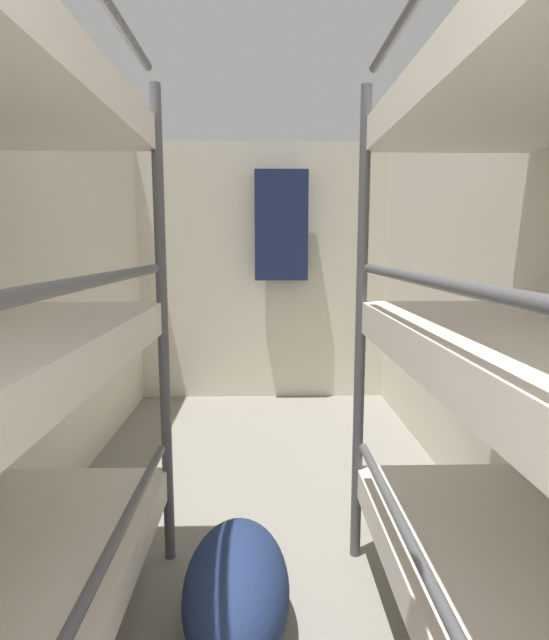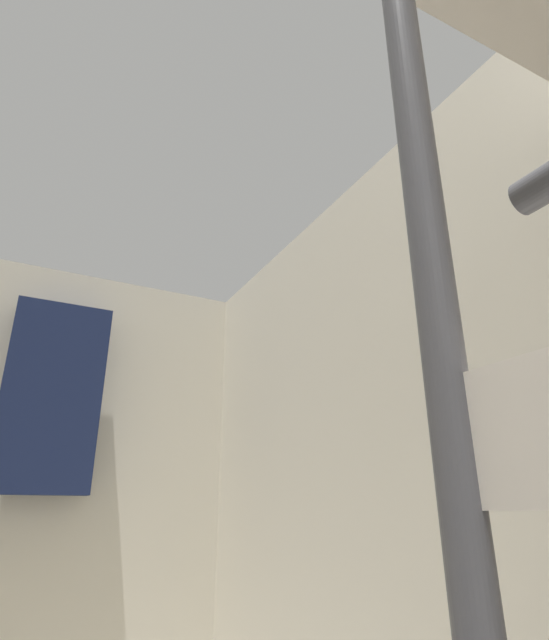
{
  "view_description": "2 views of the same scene",
  "coord_description": "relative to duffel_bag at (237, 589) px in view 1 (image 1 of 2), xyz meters",
  "views": [
    {
      "loc": [
        0.01,
        0.35,
        1.33
      ],
      "look_at": [
        0.06,
        2.62,
        1.0
      ],
      "focal_mm": 28.0,
      "sensor_mm": 36.0,
      "label": 1
    },
    {
      "loc": [
        0.03,
        1.99,
        0.99
      ],
      "look_at": [
        0.64,
        3.19,
        1.5
      ],
      "focal_mm": 28.0,
      "sensor_mm": 36.0,
      "label": 2
    }
  ],
  "objects": [
    {
      "name": "wall_right",
      "position": [
        1.18,
        0.44,
        0.92
      ],
      "size": [
        0.06,
        4.8,
        2.2
      ],
      "color": "beige",
      "rests_on": "ground_plane"
    },
    {
      "name": "hanging_coat",
      "position": [
        0.24,
        2.66,
        1.32
      ],
      "size": [
        0.44,
        0.12,
        0.9
      ],
      "color": "#192347"
    },
    {
      "name": "duffel_bag",
      "position": [
        0.0,
        0.0,
        0.0
      ],
      "size": [
        0.36,
        0.64,
        0.36
      ],
      "color": "navy",
      "rests_on": "ground_plane"
    },
    {
      "name": "wall_back",
      "position": [
        0.09,
        2.81,
        0.92
      ],
      "size": [
        2.25,
        0.06,
        2.2
      ],
      "color": "beige",
      "rests_on": "ground_plane"
    }
  ]
}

